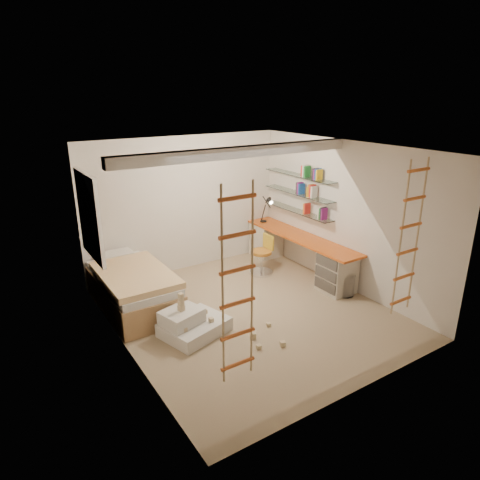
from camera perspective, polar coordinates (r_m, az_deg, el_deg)
floor at (r=6.96m, az=1.36°, el=-9.66°), size 4.50×4.50×0.00m
ceiling_beam at (r=6.40m, az=-0.00°, el=11.65°), size 4.00×0.18×0.16m
window_frame at (r=6.94m, az=-19.44°, el=2.96°), size 0.06×1.15×1.35m
window_blind at (r=6.95m, az=-19.12°, el=3.01°), size 0.02×1.00×1.20m
rope_ladder_left at (r=4.31m, az=-0.32°, el=-6.23°), size 0.41×0.04×2.13m
rope_ladder_right at (r=6.09m, az=21.62°, el=0.15°), size 0.41×0.04×2.13m
waste_bin at (r=7.67m, az=13.90°, el=-5.83°), size 0.30×0.30×0.38m
desk at (r=8.37m, az=7.82°, el=-1.64°), size 0.56×2.80×0.75m
shelves at (r=8.34m, az=7.77°, el=6.17°), size 0.25×1.80×0.71m
bed at (r=7.23m, az=-14.06°, el=-6.21°), size 1.02×2.00×0.69m
task_lamp at (r=8.83m, az=3.78°, el=4.61°), size 0.14×0.36×0.57m
swivel_chair at (r=8.27m, az=2.98°, el=-2.63°), size 0.46×0.46×0.77m
play_platform at (r=6.38m, az=-6.54°, el=-11.09°), size 1.06×0.92×0.40m
toy_blocks at (r=6.23m, az=-2.68°, el=-10.69°), size 1.33×1.15×0.67m
books at (r=8.32m, az=7.81°, el=7.04°), size 0.14×0.52×0.92m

